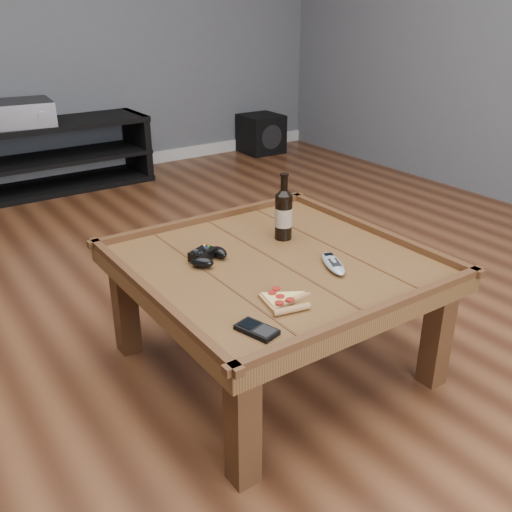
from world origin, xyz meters
TOP-DOWN VIEW (x-y plane):
  - ground at (0.00, 0.00)m, footprint 6.00×6.00m
  - baseboard at (0.00, 2.99)m, footprint 5.00×0.02m
  - coffee_table at (0.00, 0.00)m, footprint 1.03×1.03m
  - media_console at (0.00, 2.75)m, footprint 1.40×0.45m
  - beer_bottle at (0.15, 0.15)m, footprint 0.07×0.07m
  - game_controller at (-0.21, 0.13)m, footprint 0.16×0.14m
  - pizza_slice at (-0.17, -0.27)m, footprint 0.17×0.23m
  - smartphone at (-0.33, -0.36)m, footprint 0.10×0.13m
  - remote_control at (0.13, -0.16)m, footprint 0.13×0.20m
  - av_receiver at (-0.20, 2.74)m, footprint 0.51×0.45m
  - subwoofer at (1.91, 2.80)m, footprint 0.35×0.35m

SIDE VIEW (x-z plane):
  - ground at x=0.00m, z-range 0.00..0.00m
  - baseboard at x=0.00m, z-range 0.00..0.10m
  - subwoofer at x=1.91m, z-range 0.00..0.34m
  - media_console at x=0.00m, z-range 0.00..0.50m
  - coffee_table at x=0.00m, z-range 0.15..0.63m
  - pizza_slice at x=-0.17m, z-range 0.45..0.47m
  - smartphone at x=-0.33m, z-range 0.45..0.47m
  - remote_control at x=0.13m, z-range 0.45..0.48m
  - game_controller at x=-0.21m, z-range 0.45..0.50m
  - beer_bottle at x=0.15m, z-range 0.42..0.69m
  - av_receiver at x=-0.20m, z-range 0.50..0.66m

